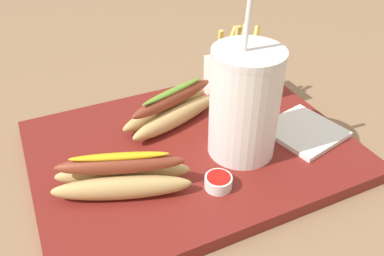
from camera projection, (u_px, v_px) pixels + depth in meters
ground_plane at (192, 159)px, 0.61m from camera, size 2.40×2.40×0.02m
food_tray at (192, 149)px, 0.60m from camera, size 0.47×0.35×0.02m
soda_cup at (244, 104)px, 0.54m from camera, size 0.10×0.10×0.24m
fries_basket at (240, 76)px, 0.69m from camera, size 0.11×0.08×0.14m
hot_dog_1 at (122, 176)px, 0.50m from camera, size 0.18×0.11×0.06m
hot_dog_2 at (172, 109)px, 0.63m from camera, size 0.18×0.11×0.06m
ketchup_cup_1 at (218, 181)px, 0.52m from camera, size 0.04×0.04×0.02m
napkin_stack at (304, 131)px, 0.62m from camera, size 0.12×0.12×0.01m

